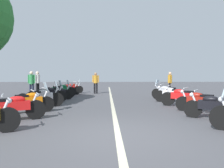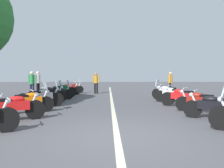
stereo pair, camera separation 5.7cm
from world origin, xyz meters
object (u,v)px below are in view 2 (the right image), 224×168
motorcycle_left_row_7 (68,89)px  bystander_2 (38,81)px  motorcycle_right_row_2 (200,101)px  bystander_4 (96,81)px  motorcycle_left_row_1 (11,107)px  motorcycle_right_row_3 (183,97)px  motorcycle_left_row_4 (47,94)px  motorcycle_left_row_3 (41,97)px  motorcycle_left_row_6 (61,90)px  motorcycle_right_row_5 (167,92)px  bystander_0 (32,82)px  motorcycle_left_row_5 (56,92)px  motorcycle_right_row_1 (215,106)px  motorcycle_left_row_2 (28,101)px  motorcycle_left_row_8 (71,88)px  bystander_3 (170,81)px  motorcycle_right_row_4 (172,94)px

motorcycle_left_row_7 → bystander_2: 2.37m
motorcycle_right_row_2 → bystander_4: 9.89m
motorcycle_left_row_1 → motorcycle_right_row_3: size_ratio=1.06×
motorcycle_left_row_1 → motorcycle_left_row_4: 4.56m
motorcycle_left_row_3 → motorcycle_left_row_1: bearing=-108.5°
motorcycle_left_row_1 → motorcycle_left_row_6: 7.56m
motorcycle_left_row_7 → bystander_2: size_ratio=1.08×
motorcycle_left_row_7 → motorcycle_right_row_5: size_ratio=1.10×
motorcycle_right_row_2 → motorcycle_right_row_3: size_ratio=0.92×
motorcycle_right_row_2 → bystander_0: (6.43, 8.97, 0.59)m
motorcycle_left_row_5 → motorcycle_right_row_1: (-5.84, -6.73, -0.01)m
bystander_4 → motorcycle_left_row_6: bearing=146.9°
motorcycle_left_row_5 → motorcycle_left_row_6: (1.63, 0.07, 0.01)m
motorcycle_left_row_2 → motorcycle_right_row_2: size_ratio=1.09×
motorcycle_left_row_2 → bystander_4: size_ratio=1.11×
motorcycle_left_row_4 → motorcycle_right_row_1: motorcycle_left_row_4 is taller
motorcycle_right_row_1 → bystander_2: 12.84m
motorcycle_right_row_5 → bystander_4: bystander_4 is taller
motorcycle_left_row_4 → motorcycle_left_row_8: (6.03, -0.25, -0.01)m
bystander_2 → bystander_3: bystander_2 is taller
bystander_2 → motorcycle_right_row_4: bearing=172.1°
motorcycle_right_row_1 → motorcycle_right_row_4: bearing=-56.2°
motorcycle_left_row_2 → motorcycle_right_row_2: (0.01, -6.84, -0.02)m
motorcycle_left_row_2 → motorcycle_left_row_1: bearing=-117.3°
motorcycle_left_row_1 → bystander_3: size_ratio=1.16×
motorcycle_right_row_1 → motorcycle_right_row_5: bearing=-57.6°
bystander_3 → bystander_4: (0.58, 5.85, -0.03)m
motorcycle_left_row_8 → motorcycle_right_row_2: bearing=-70.4°
motorcycle_left_row_4 → motorcycle_right_row_4: 6.78m
motorcycle_left_row_2 → motorcycle_left_row_8: size_ratio=0.91×
motorcycle_left_row_4 → motorcycle_left_row_6: (3.00, -0.08, 0.00)m
motorcycle_left_row_7 → bystander_0: (-1.12, 2.24, 0.58)m
motorcycle_right_row_4 → bystander_3: bystander_3 is taller
motorcycle_left_row_2 → motorcycle_right_row_2: bearing=-27.1°
motorcycle_left_row_8 → bystander_0: size_ratio=1.17×
motorcycle_right_row_3 → bystander_3: (6.59, -1.35, 0.55)m
motorcycle_left_row_6 → motorcycle_left_row_7: bearing=61.9°
motorcycle_left_row_1 → bystander_2: bystander_2 is taller
bystander_2 → motorcycle_right_row_1: bearing=154.4°
motorcycle_left_row_4 → motorcycle_right_row_2: size_ratio=1.16×
motorcycle_right_row_2 → bystander_2: size_ratio=0.98×
motorcycle_left_row_6 → motorcycle_right_row_4: size_ratio=1.14×
motorcycle_left_row_6 → bystander_0: size_ratio=1.18×
bystander_0 → bystander_3: bystander_0 is taller
motorcycle_left_row_7 → motorcycle_right_row_1: (-8.95, -6.64, -0.01)m
motorcycle_left_row_8 → bystander_4: (-0.39, -2.06, 0.54)m
motorcycle_right_row_1 → bystander_3: bystander_3 is taller
motorcycle_right_row_2 → motorcycle_left_row_1: bearing=46.8°
motorcycle_right_row_2 → bystander_4: size_ratio=1.02×
motorcycle_left_row_3 → bystander_2: size_ratio=1.18×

